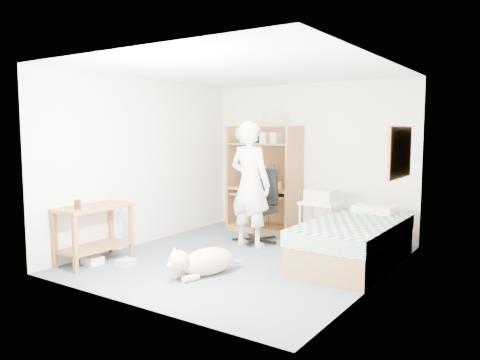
{
  "coord_description": "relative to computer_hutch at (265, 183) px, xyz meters",
  "views": [
    {
      "loc": [
        3.39,
        -5.12,
        1.72
      ],
      "look_at": [
        -0.17,
        0.16,
        1.05
      ],
      "focal_mm": 35.0,
      "sensor_mm": 36.0,
      "label": 1
    }
  ],
  "objects": [
    {
      "name": "computer_hutch",
      "position": [
        0.0,
        0.0,
        0.0
      ],
      "size": [
        1.2,
        0.63,
        1.8
      ],
      "color": "brown",
      "rests_on": "floor"
    },
    {
      "name": "floor_box_a",
      "position": [
        -0.8,
        -3.02,
        -0.77
      ],
      "size": [
        0.27,
        0.22,
        0.1
      ],
      "primitive_type": "cube",
      "rotation": [
        0.0,
        0.0,
        -0.1
      ],
      "color": "white",
      "rests_on": "floor"
    },
    {
      "name": "printer_cart",
      "position": [
        1.25,
        -0.47,
        -0.38
      ],
      "size": [
        0.58,
        0.48,
        0.67
      ],
      "rotation": [
        0.0,
        0.0,
        -0.05
      ],
      "color": "silver",
      "rests_on": "floor"
    },
    {
      "name": "keyboard",
      "position": [
        0.0,
        -0.16,
        -0.15
      ],
      "size": [
        0.46,
        0.21,
        0.03
      ],
      "primitive_type": "cube",
      "rotation": [
        0.0,
        0.0,
        0.11
      ],
      "color": "beige",
      "rests_on": "computer_hutch"
    },
    {
      "name": "crt_monitor",
      "position": [
        -0.12,
        0.01,
        0.14
      ],
      "size": [
        0.45,
        0.46,
        0.37
      ],
      "rotation": [
        0.0,
        0.0,
        0.14
      ],
      "color": "beige",
      "rests_on": "computer_hutch"
    },
    {
      "name": "floor",
      "position": [
        0.7,
        -1.74,
        -0.82
      ],
      "size": [
        4.0,
        4.0,
        0.0
      ],
      "primitive_type": "plane",
      "color": "#465360",
      "rests_on": "ground"
    },
    {
      "name": "printer",
      "position": [
        1.25,
        -0.47,
        -0.06
      ],
      "size": [
        0.44,
        0.34,
        0.18
      ],
      "primitive_type": "cube",
      "rotation": [
        0.0,
        0.0,
        -0.05
      ],
      "color": "#B9B9B3",
      "rests_on": "printer_cart"
    },
    {
      "name": "pencil_cup",
      "position": [
        0.34,
        -0.09,
        -0.0
      ],
      "size": [
        0.08,
        0.08,
        0.12
      ],
      "primitive_type": "cylinder",
      "color": "gold",
      "rests_on": "computer_hutch"
    },
    {
      "name": "bed",
      "position": [
        2.0,
        -1.12,
        -0.53
      ],
      "size": [
        1.02,
        2.02,
        0.66
      ],
      "color": "brown",
      "rests_on": "floor"
    },
    {
      "name": "corkboard",
      "position": [
        2.47,
        -0.84,
        0.63
      ],
      "size": [
        0.04,
        0.94,
        0.66
      ],
      "color": "olive",
      "rests_on": "wall_right"
    },
    {
      "name": "wall_right",
      "position": [
        2.5,
        -1.74,
        0.43
      ],
      "size": [
        0.02,
        4.0,
        2.5
      ],
      "primitive_type": "cube",
      "color": "white",
      "rests_on": "floor"
    },
    {
      "name": "drink_glass",
      "position": [
        -0.8,
        -3.22,
        -0.01
      ],
      "size": [
        0.08,
        0.08,
        0.12
      ],
      "primitive_type": "cylinder",
      "color": "#401B0A",
      "rests_on": "side_desk"
    },
    {
      "name": "ceiling",
      "position": [
        0.7,
        -1.74,
        1.68
      ],
      "size": [
        3.6,
        4.0,
        0.02
      ],
      "primitive_type": "cube",
      "color": "white",
      "rests_on": "wall_back"
    },
    {
      "name": "dog",
      "position": [
        0.7,
        -2.6,
        -0.65
      ],
      "size": [
        0.55,
        1.04,
        0.4
      ],
      "rotation": [
        0.0,
        0.0,
        -0.31
      ],
      "color": "tan",
      "rests_on": "floor"
    },
    {
      "name": "floor_box_b",
      "position": [
        -0.4,
        -2.82,
        -0.78
      ],
      "size": [
        0.2,
        0.23,
        0.08
      ],
      "primitive_type": "cube",
      "rotation": [
        0.0,
        0.0,
        0.08
      ],
      "color": "#B9B9B3",
      "rests_on": "floor"
    },
    {
      "name": "wall_back",
      "position": [
        0.7,
        0.26,
        0.43
      ],
      "size": [
        3.6,
        0.02,
        2.5
      ],
      "primitive_type": "cube",
      "color": "white",
      "rests_on": "floor"
    },
    {
      "name": "person",
      "position": [
        0.37,
        -1.06,
        0.11
      ],
      "size": [
        0.71,
        0.5,
        1.87
      ],
      "primitive_type": "imported",
      "rotation": [
        0.0,
        0.0,
        3.06
      ],
      "color": "white",
      "rests_on": "floor"
    },
    {
      "name": "office_chair",
      "position": [
        0.33,
        -0.75,
        -0.42
      ],
      "size": [
        0.63,
        0.63,
        1.12
      ],
      "rotation": [
        0.0,
        0.0,
        -0.08
      ],
      "color": "black",
      "rests_on": "floor"
    },
    {
      "name": "side_desk",
      "position": [
        -0.85,
        -2.94,
        -0.33
      ],
      "size": [
        0.5,
        1.0,
        0.75
      ],
      "color": "brown",
      "rests_on": "floor"
    },
    {
      "name": "parrot",
      "position": [
        0.17,
        -1.05,
        0.89
      ],
      "size": [
        0.14,
        0.24,
        0.38
      ],
      "rotation": [
        0.0,
        0.0,
        -0.08
      ],
      "color": "#159627",
      "rests_on": "person"
    },
    {
      "name": "wall_left",
      "position": [
        -1.1,
        -1.74,
        0.43
      ],
      "size": [
        0.02,
        4.0,
        2.5
      ],
      "primitive_type": "cube",
      "color": "white",
      "rests_on": "floor"
    }
  ]
}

